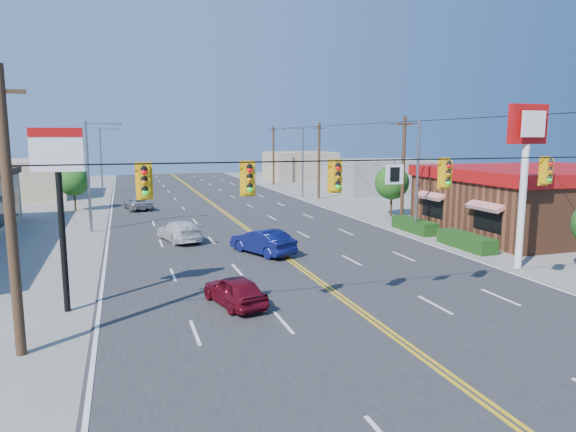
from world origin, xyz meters
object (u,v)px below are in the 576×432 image
object	(u,v)px
signal_span	(363,190)
kfc	(539,200)
car_blue	(263,243)
car_silver	(138,204)
car_magenta	(235,292)
pizza_hut_sign	(59,181)
car_white	(179,232)
kfc_pylon	(526,153)

from	to	relation	value
signal_span	kfc	xyz separation A→B (m)	(20.02, 12.00, -2.51)
signal_span	car_blue	distance (m)	11.89
car_silver	kfc	bearing A→B (deg)	133.38
kfc	car_magenta	xyz separation A→B (m)	(-24.44, -9.50, -1.76)
pizza_hut_sign	car_white	world-z (taller)	pizza_hut_sign
kfc_pylon	car_blue	xyz separation A→B (m)	(-12.04, 7.10, -5.31)
kfc	car_silver	distance (m)	34.30
signal_span	car_magenta	xyz separation A→B (m)	(-4.42, 2.50, -4.26)
kfc_pylon	car_magenta	xyz separation A→B (m)	(-15.54, -1.50, -5.42)
car_white	car_silver	xyz separation A→B (m)	(-2.14, 16.20, -0.05)
car_magenta	car_white	distance (m)	14.00
car_blue	car_magenta	bearing A→B (deg)	44.22
kfc_pylon	pizza_hut_sign	xyz separation A→B (m)	(-22.00, 0.00, -0.86)
car_blue	car_silver	size ratio (longest dim) A/B	1.00
kfc_pylon	car_white	size ratio (longest dim) A/B	1.83
signal_span	car_blue	bearing A→B (deg)	94.74
car_white	pizza_hut_sign	bearing A→B (deg)	51.72
car_blue	car_silver	xyz separation A→B (m)	(-6.37, 21.57, -0.11)
signal_span	car_blue	xyz separation A→B (m)	(-0.92, 11.10, -4.15)
car_magenta	car_silver	distance (m)	30.31
kfc	car_white	distance (m)	25.62
kfc_pylon	car_white	distance (m)	21.19
car_magenta	car_white	bearing A→B (deg)	-101.09
kfc_pylon	pizza_hut_sign	bearing A→B (deg)	180.00
kfc	car_silver	bearing A→B (deg)	142.87
kfc	signal_span	bearing A→B (deg)	-149.06
kfc	pizza_hut_sign	size ratio (longest dim) A/B	2.38
car_magenta	car_blue	xyz separation A→B (m)	(3.50, 8.61, 0.11)
kfc	car_white	size ratio (longest dim) A/B	3.50
kfc	car_white	bearing A→B (deg)	169.91
car_magenta	car_silver	world-z (taller)	car_magenta
car_magenta	kfc_pylon	bearing A→B (deg)	171.45
signal_span	kfc_pylon	bearing A→B (deg)	19.78
car_white	car_blue	bearing A→B (deg)	114.56
pizza_hut_sign	kfc_pylon	bearing A→B (deg)	0.00
kfc	car_magenta	bearing A→B (deg)	-158.76
car_blue	car_white	xyz separation A→B (m)	(-4.22, 5.38, -0.06)
car_magenta	car_blue	size ratio (longest dim) A/B	0.82
kfc	car_blue	size ratio (longest dim) A/B	3.64
car_blue	kfc_pylon	bearing A→B (deg)	125.80
signal_span	car_silver	size ratio (longest dim) A/B	5.43
pizza_hut_sign	car_magenta	world-z (taller)	pizza_hut_sign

